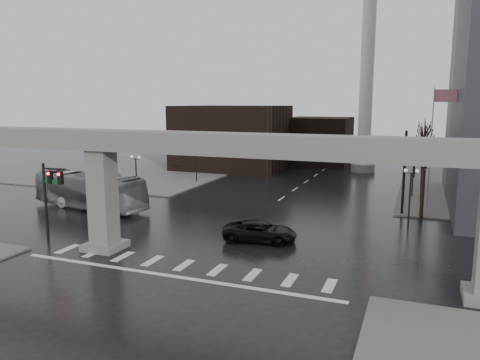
{
  "coord_description": "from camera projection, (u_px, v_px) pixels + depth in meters",
  "views": [
    {
      "loc": [
        14.08,
        -27.11,
        10.66
      ],
      "look_at": [
        0.87,
        7.0,
        4.5
      ],
      "focal_mm": 35.0,
      "sensor_mm": 36.0,
      "label": 1
    }
  ],
  "objects": [
    {
      "name": "lamp_left_2",
      "position": [
        235.0,
        147.0,
        74.57
      ],
      "size": [
        1.22,
        0.32,
        5.11
      ],
      "color": "black",
      "rests_on": "ground"
    },
    {
      "name": "ground",
      "position": [
        191.0,
        260.0,
        31.71
      ],
      "size": [
        160.0,
        160.0,
        0.0
      ],
      "primitive_type": "plane",
      "color": "black",
      "rests_on": "ground"
    },
    {
      "name": "sidewalk_nw",
      "position": [
        148.0,
        169.0,
        74.06
      ],
      "size": [
        28.0,
        36.0,
        0.15
      ],
      "primitive_type": "cube",
      "color": "slate",
      "rests_on": "ground"
    },
    {
      "name": "tree_right_3",
      "position": [
        423.0,
        158.0,
        64.68
      ],
      "size": [
        1.11,
        1.66,
        8.02
      ],
      "color": "black",
      "rests_on": "ground"
    },
    {
      "name": "lamp_right_2",
      "position": [
        415.0,
        154.0,
        64.95
      ],
      "size": [
        1.22,
        0.32,
        5.11
      ],
      "color": "black",
      "rests_on": "ground"
    },
    {
      "name": "signal_mast_arm",
      "position": [
        363.0,
        152.0,
        44.83
      ],
      "size": [
        12.12,
        0.43,
        8.0
      ],
      "color": "black",
      "rests_on": "ground"
    },
    {
      "name": "tree_right_1",
      "position": [
        423.0,
        175.0,
        49.99
      ],
      "size": [
        1.09,
        1.61,
        7.67
      ],
      "color": "black",
      "rests_on": "ground"
    },
    {
      "name": "building_far_mid",
      "position": [
        320.0,
        141.0,
        79.58
      ],
      "size": [
        10.0,
        10.0,
        8.0
      ],
      "primitive_type": "cube",
      "color": "black",
      "rests_on": "ground"
    },
    {
      "name": "city_bus",
      "position": [
        89.0,
        190.0,
        46.9
      ],
      "size": [
        13.59,
        5.49,
        3.69
      ],
      "primitive_type": "imported",
      "rotation": [
        0.0,
        0.0,
        1.39
      ],
      "color": "#99989D",
      "rests_on": "ground"
    },
    {
      "name": "tree_right_0",
      "position": [
        423.0,
        189.0,
        42.64
      ],
      "size": [
        1.09,
        1.58,
        7.5
      ],
      "color": "black",
      "rests_on": "ground"
    },
    {
      "name": "tree_right_4",
      "position": [
        423.0,
        151.0,
        72.03
      ],
      "size": [
        1.12,
        1.69,
        8.19
      ],
      "color": "black",
      "rests_on": "ground"
    },
    {
      "name": "smokestack",
      "position": [
        366.0,
        83.0,
        69.66
      ],
      "size": [
        3.6,
        3.6,
        30.0
      ],
      "color": "silver",
      "rests_on": "ground"
    },
    {
      "name": "pickup_truck",
      "position": [
        260.0,
        231.0,
        35.94
      ],
      "size": [
        6.02,
        3.51,
        1.58
      ],
      "primitive_type": "imported",
      "rotation": [
        0.0,
        0.0,
        1.74
      ],
      "color": "black",
      "rests_on": "ground"
    },
    {
      "name": "lamp_left_1",
      "position": [
        196.0,
        157.0,
        61.69
      ],
      "size": [
        1.22,
        0.32,
        5.11
      ],
      "color": "black",
      "rests_on": "ground"
    },
    {
      "name": "flagpole_assembly",
      "position": [
        435.0,
        134.0,
        45.25
      ],
      "size": [
        2.06,
        0.12,
        12.0
      ],
      "color": "silver",
      "rests_on": "ground"
    },
    {
      "name": "signal_left_pole",
      "position": [
        50.0,
        188.0,
        35.86
      ],
      "size": [
        2.3,
        0.3,
        6.0
      ],
      "color": "black",
      "rests_on": "ground"
    },
    {
      "name": "building_far_left",
      "position": [
        232.0,
        137.0,
        74.49
      ],
      "size": [
        16.0,
        14.0,
        10.0
      ],
      "primitive_type": "cube",
      "color": "black",
      "rests_on": "ground"
    },
    {
      "name": "lamp_left_0",
      "position": [
        136.0,
        171.0,
        48.82
      ],
      "size": [
        1.22,
        0.32,
        5.11
      ],
      "color": "black",
      "rests_on": "ground"
    },
    {
      "name": "tree_right_2",
      "position": [
        423.0,
        165.0,
        57.33
      ],
      "size": [
        1.1,
        1.63,
        7.85
      ],
      "color": "black",
      "rests_on": "ground"
    },
    {
      "name": "lamp_right_0",
      "position": [
        410.0,
        188.0,
        39.2
      ],
      "size": [
        1.22,
        0.32,
        5.11
      ],
      "color": "black",
      "rests_on": "ground"
    },
    {
      "name": "lamp_right_1",
      "position": [
        414.0,
        167.0,
        52.08
      ],
      "size": [
        1.22,
        0.32,
        5.11
      ],
      "color": "black",
      "rests_on": "ground"
    },
    {
      "name": "elevated_guideway",
      "position": [
        207.0,
        161.0,
        30.12
      ],
      "size": [
        48.0,
        2.6,
        8.7
      ],
      "color": "gray",
      "rests_on": "ground"
    }
  ]
}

